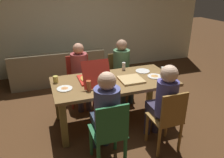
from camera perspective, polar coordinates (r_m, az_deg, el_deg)
name	(u,v)px	position (r m, az deg, el deg)	size (l,w,h in m)	color
ground_plane	(114,120)	(3.90, 0.49, -10.56)	(20.00, 20.00, 0.00)	#503119
back_wall	(79,14)	(5.83, -8.53, 16.12)	(6.84, 0.12, 2.94)	#E9E7C1
dining_table	(114,86)	(3.58, 0.52, -1.86)	(1.94, 0.94, 0.76)	brown
chair_0	(168,119)	(3.12, 14.11, -9.95)	(0.39, 0.41, 0.93)	olive
person_0	(164,99)	(3.11, 13.06, -5.07)	(0.29, 0.52, 1.24)	#362F46
chair_1	(120,74)	(4.56, 2.01, 1.32)	(0.44, 0.43, 0.87)	brown
person_1	(123,65)	(4.35, 2.72, 3.55)	(0.32, 0.54, 1.20)	#2C3B3D
chair_2	(79,76)	(4.35, -8.43, 0.66)	(0.45, 0.43, 0.91)	#AC3326
person_2	(80,71)	(4.13, -8.13, 2.15)	(0.31, 0.53, 1.20)	#3B313D
chair_3	(109,134)	(2.79, -0.65, -13.81)	(0.41, 0.43, 0.94)	#25693A
person_3	(106,110)	(2.76, -1.62, -8.01)	(0.31, 0.53, 1.27)	#2E394C
pizza_box_0	(131,80)	(3.54, 4.89, -0.14)	(0.36, 0.36, 0.03)	tan
pizza_box_1	(93,78)	(3.51, -4.96, 0.32)	(0.41, 0.60, 0.40)	red
plate_0	(155,76)	(3.74, 10.87, 0.73)	(0.24, 0.24, 0.03)	white
plate_1	(65,88)	(3.32, -12.04, -2.37)	(0.23, 0.23, 0.03)	white
plate_2	(143,71)	(3.93, 7.85, 2.03)	(0.25, 0.25, 0.01)	white
drinking_glass_0	(163,70)	(3.89, 12.82, 2.19)	(0.06, 0.06, 0.11)	silver
drinking_glass_1	(89,86)	(3.19, -5.95, -1.71)	(0.07, 0.07, 0.15)	#B0522E
drinking_glass_2	(56,79)	(3.55, -14.24, -0.09)	(0.08, 0.08, 0.11)	#DAC55A
drinking_glass_3	(124,66)	(3.96, 3.01, 3.31)	(0.06, 0.06, 0.13)	silver
couch	(58,70)	(5.44, -13.66, 2.17)	(2.10, 0.78, 0.77)	#83775A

